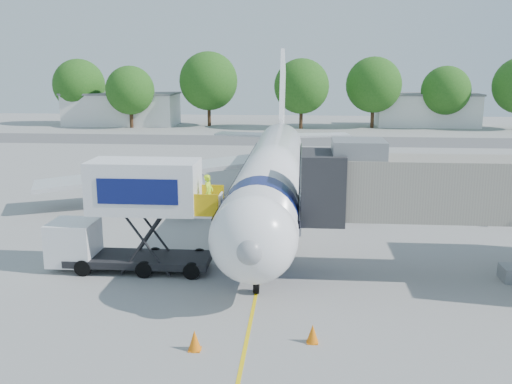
# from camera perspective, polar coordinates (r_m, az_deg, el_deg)

# --- Properties ---
(ground) EXTENTS (160.00, 160.00, 0.00)m
(ground) POSITION_cam_1_polar(r_m,az_deg,el_deg) (34.73, 1.30, -4.01)
(ground) COLOR #9A9A97
(ground) RESTS_ON ground
(guidance_line) EXTENTS (0.15, 70.00, 0.01)m
(guidance_line) POSITION_cam_1_polar(r_m,az_deg,el_deg) (34.73, 1.30, -4.00)
(guidance_line) COLOR yellow
(guidance_line) RESTS_ON ground
(taxiway_strip) EXTENTS (120.00, 10.00, 0.01)m
(taxiway_strip) POSITION_cam_1_polar(r_m,az_deg,el_deg) (75.89, 3.18, 5.15)
(taxiway_strip) COLOR #59595B
(taxiway_strip) RESTS_ON ground
(aircraft) EXTENTS (34.17, 37.73, 11.35)m
(aircraft) POSITION_cam_1_polar(r_m,az_deg,el_deg) (38.03, 1.69, 2.04)
(aircraft) COLOR white
(aircraft) RESTS_ON ground
(jet_bridge) EXTENTS (13.90, 3.20, 6.60)m
(jet_bridge) POSITION_cam_1_polar(r_m,az_deg,el_deg) (27.49, 17.32, 0.26)
(jet_bridge) COLOR gray
(jet_bridge) RESTS_ON ground
(catering_hiloader) EXTENTS (8.50, 2.44, 5.50)m
(catering_hiloader) POSITION_cam_1_polar(r_m,az_deg,el_deg) (28.39, -12.27, -2.35)
(catering_hiloader) COLOR black
(catering_hiloader) RESTS_ON ground
(ground_tug) EXTENTS (3.40, 1.94, 1.31)m
(ground_tug) POSITION_cam_1_polar(r_m,az_deg,el_deg) (20.41, -2.97, -14.45)
(ground_tug) COLOR silver
(ground_tug) RESTS_ON ground
(safety_cone_a) EXTENTS (0.45, 0.45, 0.72)m
(safety_cone_a) POSITION_cam_1_polar(r_m,az_deg,el_deg) (21.58, 5.68, -13.93)
(safety_cone_a) COLOR orange
(safety_cone_a) RESTS_ON ground
(safety_cone_b) EXTENTS (0.48, 0.48, 0.76)m
(safety_cone_b) POSITION_cam_1_polar(r_m,az_deg,el_deg) (21.08, -6.16, -14.56)
(safety_cone_b) COLOR orange
(safety_cone_b) RESTS_ON ground
(outbuilding_left) EXTENTS (18.40, 8.40, 5.30)m
(outbuilding_left) POSITION_cam_1_polar(r_m,az_deg,el_deg) (98.16, -13.24, 8.12)
(outbuilding_left) COLOR silver
(outbuilding_left) RESTS_ON ground
(outbuilding_right) EXTENTS (16.40, 7.40, 5.30)m
(outbuilding_right) POSITION_cam_1_polar(r_m,az_deg,el_deg) (97.58, 16.68, 7.90)
(outbuilding_right) COLOR silver
(outbuilding_right) RESTS_ON ground
(tree_a) EXTENTS (8.45, 8.45, 10.77)m
(tree_a) POSITION_cam_1_polar(r_m,az_deg,el_deg) (99.62, -17.29, 10.18)
(tree_a) COLOR #382314
(tree_a) RESTS_ON ground
(tree_b) EXTENTS (7.60, 7.60, 9.69)m
(tree_b) POSITION_cam_1_polar(r_m,az_deg,el_deg) (92.91, -12.49, 9.90)
(tree_b) COLOR #382314
(tree_b) RESTS_ON ground
(tree_c) EXTENTS (9.35, 9.35, 11.92)m
(tree_c) POSITION_cam_1_polar(r_m,az_deg,el_deg) (93.50, -4.77, 11.00)
(tree_c) COLOR #382314
(tree_c) RESTS_ON ground
(tree_d) EXTENTS (8.48, 8.48, 10.81)m
(tree_d) POSITION_cam_1_polar(r_m,az_deg,el_deg) (89.59, 4.58, 10.50)
(tree_d) COLOR #382314
(tree_d) RESTS_ON ground
(tree_e) EXTENTS (8.69, 8.69, 11.08)m
(tree_e) POSITION_cam_1_polar(r_m,az_deg,el_deg) (92.51, 11.69, 10.45)
(tree_e) COLOR #382314
(tree_e) RESTS_ON ground
(tree_f) EXTENTS (7.59, 7.59, 9.68)m
(tree_f) POSITION_cam_1_polar(r_m,az_deg,el_deg) (95.02, 18.45, 9.61)
(tree_f) COLOR #382314
(tree_f) RESTS_ON ground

